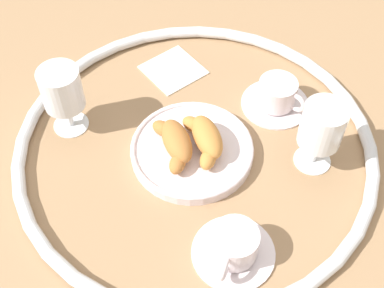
% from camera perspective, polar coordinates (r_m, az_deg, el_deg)
% --- Properties ---
extents(ground_plane, '(2.20, 2.20, 0.00)m').
position_cam_1_polar(ground_plane, '(0.97, 0.37, -0.48)').
color(ground_plane, '#997551').
extents(table_chrome_rim, '(0.67, 0.67, 0.02)m').
position_cam_1_polar(table_chrome_rim, '(0.96, 0.37, -0.04)').
color(table_chrome_rim, silver).
rests_on(table_chrome_rim, ground_plane).
extents(pastry_plate, '(0.23, 0.23, 0.02)m').
position_cam_1_polar(pastry_plate, '(0.95, 0.00, -0.65)').
color(pastry_plate, silver).
rests_on(pastry_plate, ground_plane).
extents(croissant_large, '(0.14, 0.08, 0.04)m').
position_cam_1_polar(croissant_large, '(0.93, 1.48, 0.68)').
color(croissant_large, '#BC7A38').
rests_on(croissant_large, pastry_plate).
extents(croissant_small, '(0.14, 0.08, 0.04)m').
position_cam_1_polar(croissant_small, '(0.93, -1.86, 0.22)').
color(croissant_small, '#AD6B33').
rests_on(croissant_small, pastry_plate).
extents(coffee_cup_near, '(0.14, 0.14, 0.06)m').
position_cam_1_polar(coffee_cup_near, '(0.83, 4.64, -11.19)').
color(coffee_cup_near, silver).
rests_on(coffee_cup_near, ground_plane).
extents(coffee_cup_far, '(0.14, 0.14, 0.06)m').
position_cam_1_polar(coffee_cup_far, '(1.04, 9.34, 5.23)').
color(coffee_cup_far, silver).
rests_on(coffee_cup_far, ground_plane).
extents(juice_glass_left, '(0.08, 0.08, 0.14)m').
position_cam_1_polar(juice_glass_left, '(0.97, -14.10, 5.60)').
color(juice_glass_left, white).
rests_on(juice_glass_left, ground_plane).
extents(juice_glass_right, '(0.08, 0.08, 0.14)m').
position_cam_1_polar(juice_glass_right, '(0.91, 14.09, 1.70)').
color(juice_glass_right, white).
rests_on(juice_glass_right, ground_plane).
extents(folded_napkin, '(0.15, 0.15, 0.01)m').
position_cam_1_polar(folded_napkin, '(1.11, -2.08, 8.21)').
color(folded_napkin, silver).
rests_on(folded_napkin, ground_plane).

